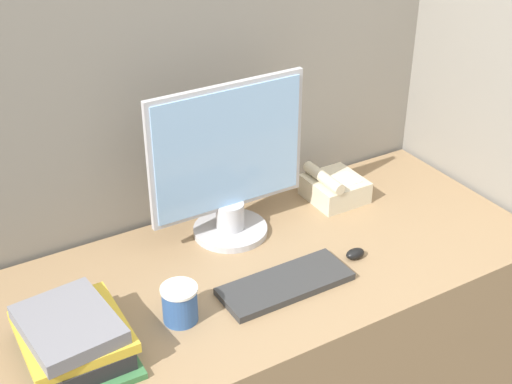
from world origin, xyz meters
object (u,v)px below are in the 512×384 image
object	(u,v)px
keyboard	(285,284)
desk_telephone	(334,188)
book_stack	(73,337)
coffee_cup	(180,304)
monitor	(227,170)
mouse	(355,254)

from	to	relation	value
keyboard	desk_telephone	size ratio (longest dim) A/B	2.01
keyboard	book_stack	bearing A→B (deg)	176.75
coffee_cup	desk_telephone	distance (m)	0.74
keyboard	book_stack	world-z (taller)	book_stack
monitor	desk_telephone	world-z (taller)	monitor
mouse	desk_telephone	xyz separation A→B (m)	(0.14, 0.30, 0.03)
mouse	keyboard	bearing A→B (deg)	-177.42
coffee_cup	book_stack	size ratio (longest dim) A/B	0.33
book_stack	desk_telephone	world-z (taller)	book_stack
mouse	monitor	bearing A→B (deg)	129.62
keyboard	coffee_cup	xyz separation A→B (m)	(-0.30, 0.02, 0.04)
desk_telephone	monitor	bearing A→B (deg)	-179.62
monitor	coffee_cup	world-z (taller)	monitor
mouse	coffee_cup	distance (m)	0.54
monitor	desk_telephone	distance (m)	0.42
monitor	mouse	bearing A→B (deg)	-50.38
coffee_cup	desk_telephone	size ratio (longest dim) A/B	0.55
keyboard	coffee_cup	bearing A→B (deg)	175.56
monitor	keyboard	bearing A→B (deg)	-89.25
coffee_cup	monitor	bearing A→B (deg)	44.02
monitor	coffee_cup	distance (m)	0.44
mouse	coffee_cup	bearing A→B (deg)	178.70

